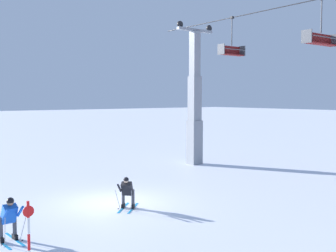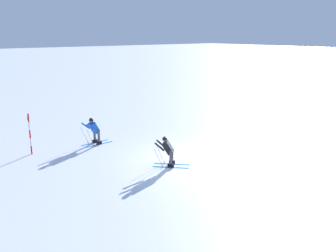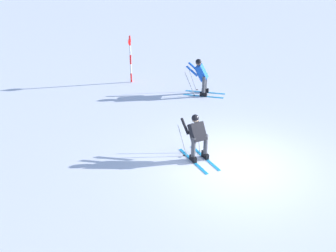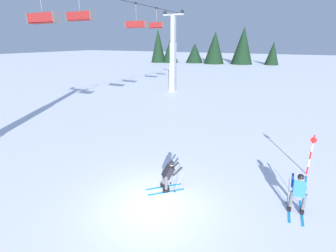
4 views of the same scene
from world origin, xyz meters
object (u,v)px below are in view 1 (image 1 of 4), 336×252
chairlift_seat_second (320,39)px  lift_tower_near (195,106)px  chairlift_seat_nearest (231,50)px  skier_carving_main (127,191)px  skier_distant_uphill (9,216)px  trail_marker_pole (29,239)px

chairlift_seat_second → lift_tower_near: bearing=180.0°
chairlift_seat_nearest → skier_carving_main: bearing=-69.2°
skier_carving_main → skier_distant_uphill: size_ratio=0.93×
lift_tower_near → chairlift_seat_second: size_ratio=3.95×
chairlift_seat_nearest → chairlift_seat_second: bearing=0.0°
skier_distant_uphill → skier_carving_main: bearing=102.3°
chairlift_seat_second → trail_marker_pole: chairlift_seat_second is taller
chairlift_seat_nearest → chairlift_seat_second: size_ratio=0.97×
skier_carving_main → trail_marker_pole: trail_marker_pole is taller
lift_tower_near → chairlift_seat_nearest: bearing=-0.0°
skier_carving_main → lift_tower_near: (-7.09, 9.74, 3.21)m
skier_carving_main → chairlift_seat_second: chairlift_seat_second is taller
chairlift_seat_nearest → skier_distant_uphill: size_ratio=1.42×
lift_tower_near → skier_distant_uphill: 17.16m
skier_carving_main → chairlift_seat_nearest: size_ratio=0.66×
lift_tower_near → chairlift_seat_second: 10.09m
chairlift_seat_second → skier_distant_uphill: bearing=-94.9°
chairlift_seat_second → trail_marker_pole: 16.60m
trail_marker_pole → lift_tower_near: bearing=126.9°
chairlift_seat_nearest → trail_marker_pole: (8.01, -15.19, -6.40)m
chairlift_seat_second → trail_marker_pole: bearing=-82.8°
lift_tower_near → chairlift_seat_second: lift_tower_near is taller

